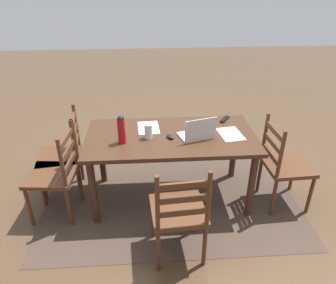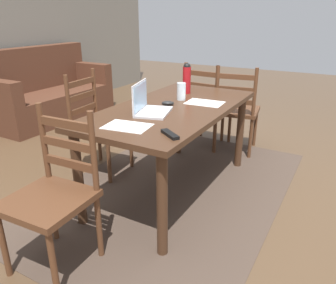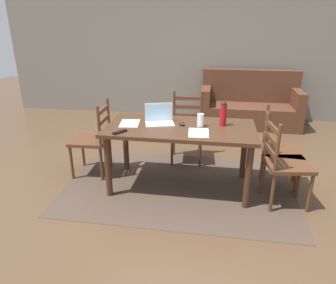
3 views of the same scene
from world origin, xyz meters
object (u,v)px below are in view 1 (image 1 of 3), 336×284
chair_left_far (284,165)px  chair_right_far (55,174)px  chair_far_head (179,212)px  water_bottle (121,129)px  drinking_glass (148,131)px  computer_mouse (170,136)px  dining_table (171,144)px  laptop (198,133)px  chair_right_near (63,155)px  tv_remote (225,119)px

chair_left_far → chair_right_far: 2.24m
chair_right_far → chair_far_head: size_ratio=1.00×
water_bottle → drinking_glass: water_bottle is taller
chair_left_far → computer_mouse: (1.13, -0.12, 0.30)m
drinking_glass → computer_mouse: 0.22m
dining_table → laptop: 0.30m
chair_right_far → water_bottle: size_ratio=3.47×
chair_right_far → computer_mouse: 1.16m
chair_left_far → chair_right_near: bearing=-8.7°
chair_right_near → computer_mouse: 1.17m
laptop → chair_left_far: bearing=173.6°
chair_right_near → tv_remote: size_ratio=5.59×
chair_right_near → laptop: (-1.37, 0.25, 0.35)m
chair_right_far → laptop: bearing=-175.9°
dining_table → tv_remote: bearing=-152.8°
chair_far_head → water_bottle: bearing=-55.3°
chair_left_far → water_bottle: water_bottle is taller
laptop → dining_table: bearing=-16.2°
chair_right_near → laptop: size_ratio=2.57×
dining_table → laptop: bearing=163.8°
chair_left_far → computer_mouse: 1.18m
chair_left_far → water_bottle: bearing=-2.1°
dining_table → computer_mouse: size_ratio=16.63×
chair_right_near → chair_far_head: bearing=139.3°
dining_table → chair_right_near: chair_right_near is taller
dining_table → chair_right_near: (1.12, -0.17, -0.19)m
chair_right_far → water_bottle: 0.78m
tv_remote → computer_mouse: bearing=-115.3°
laptop → chair_right_far: bearing=4.1°
computer_mouse → tv_remote: size_ratio=0.59×
chair_right_far → tv_remote: chair_right_far is taller
chair_far_head → drinking_glass: bearing=-73.5°
chair_right_far → tv_remote: size_ratio=5.59×
dining_table → chair_right_far: bearing=8.7°
chair_far_head → tv_remote: size_ratio=5.59×
laptop → tv_remote: bearing=-132.5°
tv_remote → chair_far_head: bearing=-84.4°
chair_left_far → drinking_glass: size_ratio=6.55×
chair_right_far → chair_left_far: bearing=-180.0°
water_bottle → drinking_glass: bearing=-163.6°
chair_far_head → computer_mouse: size_ratio=9.50×
drinking_glass → tv_remote: (-0.82, -0.35, -0.06)m
dining_table → chair_far_head: chair_far_head is taller
tv_remote → laptop: bearing=-98.3°
chair_far_head → computer_mouse: 0.80m
drinking_glass → chair_right_far: bearing=8.4°
chair_right_far → laptop: size_ratio=2.57×
water_bottle → chair_right_near: bearing=-23.6°
chair_right_far → tv_remote: 1.81m
chair_far_head → water_bottle: water_bottle is taller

